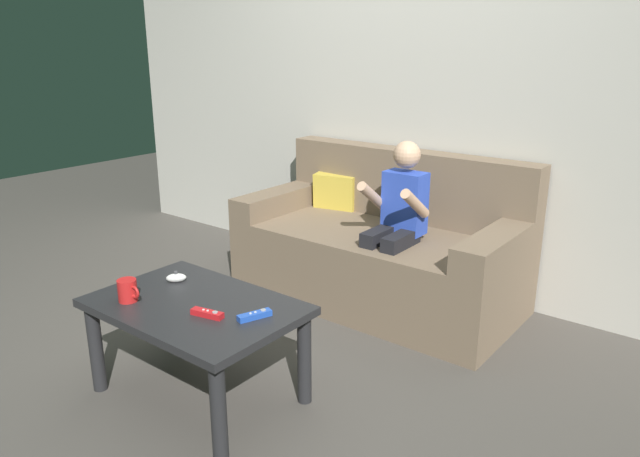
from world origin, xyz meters
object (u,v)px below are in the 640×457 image
person_seated_on_couch (396,220)px  coffee_mug (128,290)px  game_remote_red_far_corner (207,314)px  coffee_table (196,318)px  couch (381,250)px  nunchuk_white (176,278)px  game_remote_blue_near_edge (255,315)px

person_seated_on_couch → coffee_mug: 1.44m
game_remote_red_far_corner → coffee_mug: 0.39m
coffee_table → couch: bearing=87.8°
person_seated_on_couch → nunchuk_white: person_seated_on_couch is taller
game_remote_red_far_corner → coffee_mug: (-0.37, -0.10, 0.04)m
coffee_table → person_seated_on_couch: bearing=78.2°
coffee_table → coffee_mug: 0.31m
couch → coffee_table: (-0.05, -1.38, 0.07)m
nunchuk_white → game_remote_red_far_corner: nunchuk_white is taller
person_seated_on_couch → game_remote_red_far_corner: 1.26m
game_remote_red_far_corner → nunchuk_white: bearing=157.9°
game_remote_red_far_corner → game_remote_blue_near_edge: bearing=32.9°
couch → person_seated_on_couch: size_ratio=1.66×
person_seated_on_couch → coffee_mug: size_ratio=8.33×
game_remote_blue_near_edge → nunchuk_white: size_ratio=1.50×
couch → game_remote_red_far_corner: 1.44m
coffee_table → nunchuk_white: bearing=157.4°
person_seated_on_couch → game_remote_red_far_corner: bearing=-95.1°
coffee_table → game_remote_blue_near_edge: 0.31m
nunchuk_white → coffee_table: bearing=-22.6°
game_remote_red_far_corner → coffee_mug: bearing=-164.4°
person_seated_on_couch → game_remote_red_far_corner: size_ratio=6.80×
coffee_table → nunchuk_white: size_ratio=9.18×
coffee_table → coffee_mug: (-0.23, -0.16, 0.12)m
game_remote_blue_near_edge → coffee_table: bearing=-170.6°
coffee_table → game_remote_red_far_corner: game_remote_red_far_corner is taller
coffee_mug → nunchuk_white: bearing=91.6°
coffee_table → game_remote_red_far_corner: 0.17m
coffee_table → game_remote_blue_near_edge: bearing=9.4°
person_seated_on_couch → coffee_table: person_seated_on_couch is taller
coffee_table → game_remote_red_far_corner: bearing=-21.3°
coffee_table → nunchuk_white: nunchuk_white is taller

